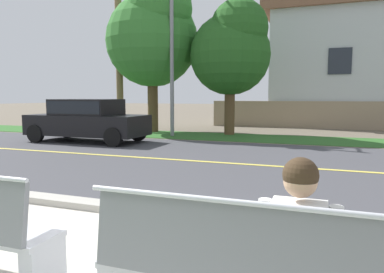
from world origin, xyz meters
The scene contains 11 objects.
ground_plane centered at (0.00, 8.00, 0.00)m, with size 140.00×140.00×0.00m, color #665B4C.
curb_edge centered at (0.00, 2.35, 0.06)m, with size 44.00×0.30×0.11m, color #ADA89E.
street_asphalt centered at (0.00, 6.50, 0.00)m, with size 52.00×8.00×0.01m, color #424247.
road_centre_line centered at (0.00, 6.50, 0.01)m, with size 48.00×0.14×0.01m, color #E0CC4C.
far_verge_grass centered at (0.00, 12.11, 0.01)m, with size 48.00×2.80×0.02m, color #2D6026.
seated_person_white centered at (1.68, 0.47, 0.68)m, with size 0.52×0.68×1.25m.
car_black_far centered at (-6.17, 8.90, 0.85)m, with size 4.30×1.86×1.54m.
streetlamp centered at (-4.04, 11.89, 4.50)m, with size 0.24×2.10×7.97m.
shade_tree_far_left centered at (-5.45, 12.98, 4.45)m, with size 4.16×4.16×6.86m.
shade_tree_left centered at (-1.84, 13.00, 3.63)m, with size 3.39×3.39×5.60m.
garden_wall centered at (2.56, 17.60, 0.70)m, with size 13.00×0.36×1.40m, color gray.
Camera 1 is at (1.79, -1.91, 1.62)m, focal length 33.46 mm.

